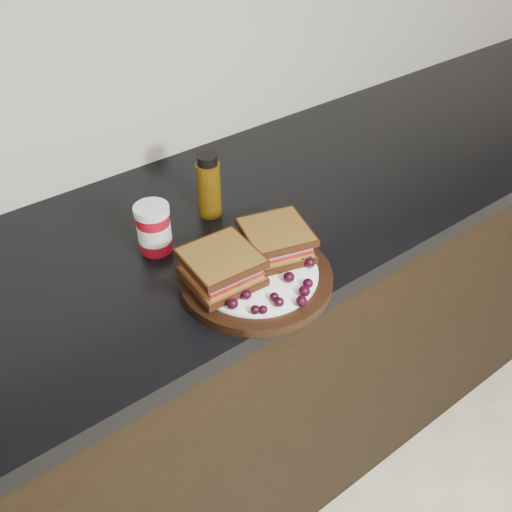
% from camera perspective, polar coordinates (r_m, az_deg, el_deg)
% --- Properties ---
extents(base_cabinets, '(3.96, 0.58, 0.86)m').
position_cam_1_polar(base_cabinets, '(1.46, -9.71, -14.62)').
color(base_cabinets, black).
rests_on(base_cabinets, ground_plane).
extents(countertop, '(3.98, 0.60, 0.04)m').
position_cam_1_polar(countertop, '(1.13, -12.16, -1.08)').
color(countertop, black).
rests_on(countertop, base_cabinets).
extents(plate, '(0.28, 0.28, 0.02)m').
position_cam_1_polar(plate, '(1.04, -0.00, -2.17)').
color(plate, black).
rests_on(plate, countertop).
extents(sandwich_left, '(0.13, 0.13, 0.06)m').
position_cam_1_polar(sandwich_left, '(1.00, -3.48, -1.11)').
color(sandwich_left, brown).
rests_on(sandwich_left, plate).
extents(sandwich_right, '(0.15, 0.15, 0.05)m').
position_cam_1_polar(sandwich_right, '(1.06, 2.01, 1.55)').
color(sandwich_right, brown).
rests_on(sandwich_right, plate).
extents(grape_0, '(0.02, 0.02, 0.02)m').
position_cam_1_polar(grape_0, '(0.96, -2.37, -4.80)').
color(grape_0, black).
rests_on(grape_0, plate).
extents(grape_1, '(0.02, 0.02, 0.02)m').
position_cam_1_polar(grape_1, '(0.97, -0.98, -3.88)').
color(grape_1, black).
rests_on(grape_1, plate).
extents(grape_2, '(0.02, 0.02, 0.02)m').
position_cam_1_polar(grape_2, '(0.95, -0.07, -5.39)').
color(grape_2, black).
rests_on(grape_2, plate).
extents(grape_3, '(0.02, 0.02, 0.01)m').
position_cam_1_polar(grape_3, '(0.95, 0.72, -5.38)').
color(grape_3, black).
rests_on(grape_3, plate).
extents(grape_4, '(0.02, 0.02, 0.02)m').
position_cam_1_polar(grape_4, '(0.96, 2.31, -4.62)').
color(grape_4, black).
rests_on(grape_4, plate).
extents(grape_5, '(0.02, 0.02, 0.02)m').
position_cam_1_polar(grape_5, '(0.97, 1.84, -4.10)').
color(grape_5, black).
rests_on(grape_5, plate).
extents(grape_6, '(0.02, 0.02, 0.02)m').
position_cam_1_polar(grape_6, '(0.96, 4.58, -4.51)').
color(grape_6, black).
rests_on(grape_6, plate).
extents(grape_7, '(0.02, 0.02, 0.02)m').
position_cam_1_polar(grape_7, '(0.98, 4.86, -3.52)').
color(grape_7, black).
rests_on(grape_7, plate).
extents(grape_8, '(0.02, 0.02, 0.02)m').
position_cam_1_polar(grape_8, '(1.00, 5.21, -2.74)').
color(grape_8, black).
rests_on(grape_8, plate).
extents(grape_9, '(0.02, 0.02, 0.02)m').
position_cam_1_polar(grape_9, '(1.00, 3.31, -2.13)').
color(grape_9, black).
rests_on(grape_9, plate).
extents(grape_10, '(0.02, 0.02, 0.02)m').
position_cam_1_polar(grape_10, '(1.04, 5.41, -0.66)').
color(grape_10, black).
rests_on(grape_10, plate).
extents(grape_11, '(0.02, 0.02, 0.02)m').
position_cam_1_polar(grape_11, '(1.04, 4.68, -0.51)').
color(grape_11, black).
rests_on(grape_11, plate).
extents(grape_12, '(0.02, 0.02, 0.02)m').
position_cam_1_polar(grape_12, '(1.05, 5.22, -0.15)').
color(grape_12, black).
rests_on(grape_12, plate).
extents(grape_13, '(0.02, 0.02, 0.02)m').
position_cam_1_polar(grape_13, '(1.08, 3.93, 1.24)').
color(grape_13, black).
rests_on(grape_13, plate).
extents(grape_14, '(0.02, 0.02, 0.02)m').
position_cam_1_polar(grape_14, '(1.08, 2.28, 1.26)').
color(grape_14, black).
rests_on(grape_14, plate).
extents(grape_15, '(0.02, 0.02, 0.02)m').
position_cam_1_polar(grape_15, '(1.06, 1.61, 0.69)').
color(grape_15, black).
rests_on(grape_15, plate).
extents(grape_16, '(0.02, 0.02, 0.02)m').
position_cam_1_polar(grape_16, '(1.04, -3.47, -0.55)').
color(grape_16, black).
rests_on(grape_16, plate).
extents(grape_17, '(0.02, 0.02, 0.02)m').
position_cam_1_polar(grape_17, '(1.03, -3.36, -0.91)').
color(grape_17, black).
rests_on(grape_17, plate).
extents(grape_18, '(0.02, 0.02, 0.02)m').
position_cam_1_polar(grape_18, '(1.00, -4.69, -2.33)').
color(grape_18, black).
rests_on(grape_18, plate).
extents(grape_19, '(0.02, 0.02, 0.02)m').
position_cam_1_polar(grape_19, '(1.00, -4.09, -2.48)').
color(grape_19, black).
rests_on(grape_19, plate).
extents(grape_20, '(0.02, 0.02, 0.01)m').
position_cam_1_polar(grape_20, '(1.00, -2.87, -2.80)').
color(grape_20, black).
rests_on(grape_20, plate).
extents(grape_21, '(0.01, 0.01, 0.01)m').
position_cam_1_polar(grape_21, '(0.98, -2.18, -3.79)').
color(grape_21, black).
rests_on(grape_21, plate).
extents(grape_22, '(0.02, 0.02, 0.02)m').
position_cam_1_polar(grape_22, '(1.02, -3.11, -1.47)').
color(grape_22, black).
rests_on(grape_22, plate).
extents(grape_23, '(0.02, 0.02, 0.02)m').
position_cam_1_polar(grape_23, '(1.01, -4.76, -1.85)').
color(grape_23, black).
rests_on(grape_23, plate).
extents(grape_24, '(0.02, 0.02, 0.01)m').
position_cam_1_polar(grape_24, '(1.00, -3.39, -2.72)').
color(grape_24, black).
rests_on(grape_24, plate).
extents(condiment_jar, '(0.07, 0.07, 0.10)m').
position_cam_1_polar(condiment_jar, '(1.11, -10.18, 2.74)').
color(condiment_jar, maroon).
rests_on(condiment_jar, countertop).
extents(oil_bottle, '(0.06, 0.06, 0.14)m').
position_cam_1_polar(oil_bottle, '(1.18, -4.76, 7.04)').
color(oil_bottle, '#483107').
rests_on(oil_bottle, countertop).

